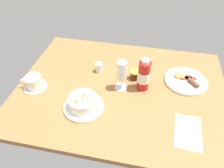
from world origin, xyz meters
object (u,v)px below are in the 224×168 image
object	(u,v)px
cutlery_setting	(188,131)
wine_glass	(123,72)
creamer_jug	(99,67)
jam_jar	(135,75)
coffee_cup	(34,82)
sauce_bottle_red	(144,76)
breakfast_plate	(185,80)
porridge_bowl	(83,103)

from	to	relation	value
cutlery_setting	wine_glass	size ratio (longest dim) A/B	1.13
creamer_jug	jam_jar	bearing A→B (deg)	-5.97
coffee_cup	creamer_jug	size ratio (longest dim) A/B	2.22
sauce_bottle_red	breakfast_plate	size ratio (longest dim) A/B	0.80
wine_glass	sauce_bottle_red	size ratio (longest dim) A/B	0.91
cutlery_setting	wine_glass	bearing A→B (deg)	146.69
cutlery_setting	jam_jar	xyz separation A→B (cm)	(-27.39, 30.36, 2.39)
coffee_cup	breakfast_plate	xyz separation A→B (cm)	(78.89, 20.56, -2.37)
coffee_cup	creamer_jug	bearing A→B (deg)	33.30
cutlery_setting	breakfast_plate	bearing A→B (deg)	89.83
coffee_cup	wine_glass	bearing A→B (deg)	11.35
cutlery_setting	breakfast_plate	size ratio (longest dim) A/B	0.82
cutlery_setting	sauce_bottle_red	bearing A→B (deg)	133.89
breakfast_plate	jam_jar	bearing A→B (deg)	-174.22
breakfast_plate	wine_glass	bearing A→B (deg)	-161.07
cutlery_setting	sauce_bottle_red	xyz separation A→B (cm)	(-22.58, 23.48, 8.21)
coffee_cup	creamer_jug	distance (cm)	36.38
creamer_jug	wine_glass	xyz separation A→B (cm)	(15.29, -10.80, 7.79)
wine_glass	breakfast_plate	world-z (taller)	wine_glass
cutlery_setting	jam_jar	distance (cm)	40.96
coffee_cup	cutlery_setting	bearing A→B (deg)	-9.07
sauce_bottle_red	creamer_jug	bearing A→B (deg)	160.63
coffee_cup	breakfast_plate	size ratio (longest dim) A/B	0.57
coffee_cup	breakfast_plate	world-z (taller)	coffee_cup
breakfast_plate	creamer_jug	bearing A→B (deg)	-179.30
sauce_bottle_red	wine_glass	bearing A→B (deg)	-170.68
coffee_cup	wine_glass	size ratio (longest dim) A/B	0.78
sauce_bottle_red	coffee_cup	bearing A→B (deg)	-169.03
creamer_jug	jam_jar	distance (cm)	21.11
coffee_cup	wine_glass	xyz separation A→B (cm)	(45.70, 9.17, 7.24)
wine_glass	jam_jar	bearing A→B (deg)	56.45
jam_jar	porridge_bowl	bearing A→B (deg)	-128.88
jam_jar	sauce_bottle_red	size ratio (longest dim) A/B	0.29
cutlery_setting	jam_jar	size ratio (longest dim) A/B	3.50
creamer_jug	breakfast_plate	size ratio (longest dim) A/B	0.26
creamer_jug	wine_glass	size ratio (longest dim) A/B	0.35
porridge_bowl	wine_glass	bearing A→B (deg)	48.83
cutlery_setting	breakfast_plate	world-z (taller)	breakfast_plate
wine_glass	sauce_bottle_red	bearing A→B (deg)	9.32
porridge_bowl	coffee_cup	xyz separation A→B (cm)	(-29.89, 8.90, -0.05)
wine_glass	breakfast_plate	distance (cm)	36.39
jam_jar	breakfast_plate	bearing A→B (deg)	5.78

